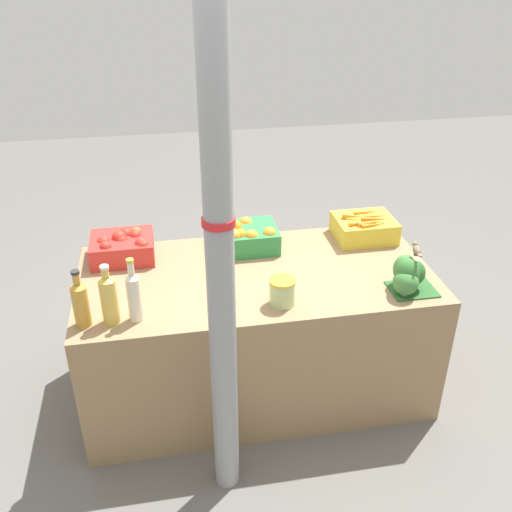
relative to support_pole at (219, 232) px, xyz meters
The scene contains 12 objects.
ground_plane 1.47m from the support_pole, 68.23° to the left, with size 10.00×10.00×0.00m, color #605E59.
market_table 1.16m from the support_pole, 68.23° to the left, with size 1.80×0.89×0.74m, color #937551.
support_pole is the anchor object (origin of this frame).
apple_crate 1.12m from the support_pole, 114.66° to the left, with size 0.33×0.28×0.16m.
orange_crate 1.06m from the support_pole, 74.68° to the left, with size 0.33×0.28×0.16m.
carrot_crate 1.39m from the support_pole, 44.44° to the left, with size 0.33×0.28×0.16m.
broccoli_pile 1.10m from the support_pole, 19.38° to the left, with size 0.23×0.20×0.18m.
juice_bottle_amber 0.80m from the support_pole, 150.84° to the left, with size 0.07×0.07×0.28m.
juice_bottle_golden 0.71m from the support_pole, 144.78° to the left, with size 0.07×0.07×0.29m.
juice_bottle_cloudy 0.65m from the support_pole, 137.23° to the left, with size 0.06×0.06×0.31m.
pickle_jar 0.68m from the support_pole, 45.85° to the left, with size 0.12×0.12×0.13m.
sparrow_bird 1.10m from the support_pole, 20.13° to the left, with size 0.05×0.14×0.05m.
Camera 1 is at (-0.45, -2.47, 2.23)m, focal length 40.00 mm.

